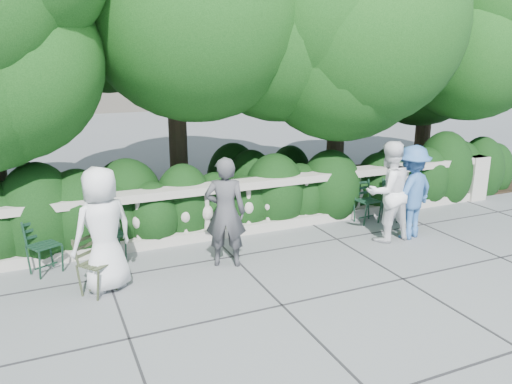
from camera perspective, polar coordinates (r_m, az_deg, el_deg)
name	(u,v)px	position (r m, az deg, el deg)	size (l,w,h in m)	color
ground	(282,270)	(7.78, 3.00, -8.93)	(90.00, 90.00, 0.00)	#595D61
balustrade	(238,208)	(9.15, -2.02, -1.88)	(12.00, 0.44, 1.00)	#9E998E
shrub_hedge	(217,215)	(10.37, -4.46, -2.63)	(15.00, 2.60, 1.70)	black
tree_canopy	(243,14)	(10.31, -1.50, 19.62)	(15.04, 6.52, 6.78)	#3F3023
chair_a	(115,264)	(8.30, -15.81, -7.93)	(0.44, 0.48, 0.84)	black
chair_b	(52,275)	(8.20, -22.28, -8.81)	(0.44, 0.48, 0.84)	black
chair_d	(371,224)	(10.03, 13.01, -3.63)	(0.44, 0.48, 0.84)	black
chair_e	(402,221)	(10.38, 16.40, -3.21)	(0.44, 0.48, 0.84)	black
chair_f	(397,222)	(10.30, 15.78, -3.32)	(0.44, 0.48, 0.84)	black
chair_weathered	(107,295)	(7.32, -16.61, -11.25)	(0.44, 0.48, 0.84)	black
person_businessman	(103,230)	(7.18, -17.09, -4.14)	(0.87, 0.56, 1.77)	silver
person_woman_grey	(225,212)	(7.69, -3.52, -2.33)	(0.63, 0.41, 1.73)	#3E3E43
person_casual_man	(388,192)	(9.03, 14.85, 0.05)	(0.87, 0.68, 1.78)	white
person_older_blue	(411,192)	(9.29, 17.29, -0.02)	(1.09, 0.63, 1.69)	#35619F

